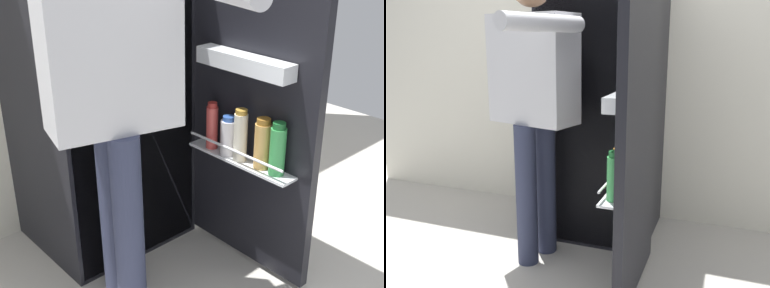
% 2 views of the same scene
% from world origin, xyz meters
% --- Properties ---
extents(ground_plane, '(5.14, 5.14, 0.00)m').
position_xyz_m(ground_plane, '(0.00, 0.00, 0.00)').
color(ground_plane, '#B7B2A8').
extents(kitchen_wall, '(4.40, 0.10, 2.53)m').
position_xyz_m(kitchen_wall, '(0.00, 0.91, 1.27)').
color(kitchen_wall, silver).
rests_on(kitchen_wall, ground_plane).
extents(refrigerator, '(0.75, 1.31, 1.68)m').
position_xyz_m(refrigerator, '(0.03, 0.50, 0.84)').
color(refrigerator, black).
rests_on(refrigerator, ground_plane).
extents(person, '(0.57, 0.85, 1.64)m').
position_xyz_m(person, '(-0.24, 0.04, 1.00)').
color(person, '#2D334C').
rests_on(person, ground_plane).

